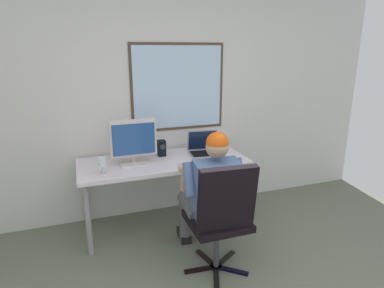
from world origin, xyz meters
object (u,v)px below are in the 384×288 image
crt_monitor (133,139)px  desk (163,167)px  laptop (204,147)px  wine_glass (102,162)px  office_chair (222,213)px  desk_speaker (162,148)px  person_seated (211,193)px

crt_monitor → desk: bearing=1.1°
laptop → wine_glass: laptop is taller
office_chair → desk_speaker: (-0.20, 1.14, 0.25)m
crt_monitor → desk_speaker: size_ratio=2.66×
laptop → desk_speaker: size_ratio=2.15×
person_seated → desk_speaker: bearing=104.2°
desk → laptop: size_ratio=4.70×
laptop → desk_speaker: bearing=172.0°
desk → crt_monitor: crt_monitor is taller
wine_glass → office_chair: bearing=-43.0°
laptop → person_seated: bearing=-107.2°
person_seated → crt_monitor: 0.97m
wine_glass → desk_speaker: desk_speaker is taller
person_seated → crt_monitor: (-0.55, 0.71, 0.36)m
office_chair → person_seated: person_seated is taller
person_seated → crt_monitor: size_ratio=2.71×
desk → office_chair: size_ratio=1.68×
desk → person_seated: size_ratio=1.40×
desk_speaker → desk: bearing=-98.6°
desk → crt_monitor: (-0.31, -0.01, 0.33)m
laptop → crt_monitor: bearing=-173.4°
office_chair → laptop: 1.13m
desk → office_chair: office_chair is taller
person_seated → desk_speaker: (-0.22, 0.87, 0.19)m
laptop → wine_glass: size_ratio=2.33×
crt_monitor → laptop: (0.80, 0.09, -0.19)m
desk → laptop: (0.49, 0.09, 0.14)m
office_chair → person_seated: 0.28m
person_seated → desk_speaker: size_ratio=7.20×
office_chair → laptop: bearing=76.1°
office_chair → person_seated: size_ratio=0.84×
office_chair → wine_glass: bearing=137.0°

